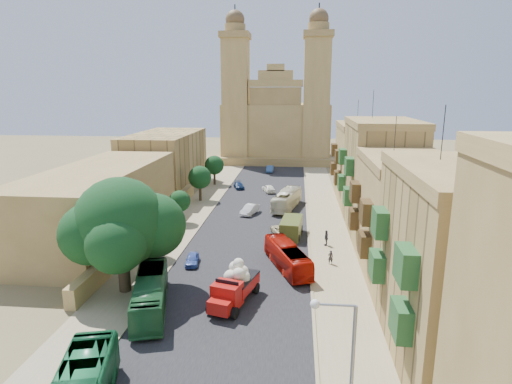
% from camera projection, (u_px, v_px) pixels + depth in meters
% --- Properties ---
extents(ground, '(260.00, 260.00, 0.00)m').
position_uv_depth(ground, '(223.00, 319.00, 33.19)').
color(ground, brown).
extents(road_surface, '(14.00, 140.00, 0.01)m').
position_uv_depth(road_surface, '(259.00, 212.00, 62.23)').
color(road_surface, black).
rests_on(road_surface, ground).
extents(sidewalk_east, '(5.00, 140.00, 0.01)m').
position_uv_depth(sidewalk_east, '(325.00, 214.00, 61.33)').
color(sidewalk_east, '#938460').
rests_on(sidewalk_east, ground).
extents(sidewalk_west, '(5.00, 140.00, 0.01)m').
position_uv_depth(sidewalk_west, '(195.00, 211.00, 63.14)').
color(sidewalk_west, '#938460').
rests_on(sidewalk_west, ground).
extents(kerb_east, '(0.25, 140.00, 0.12)m').
position_uv_depth(kerb_east, '(307.00, 213.00, 61.55)').
color(kerb_east, '#938460').
rests_on(kerb_east, ground).
extents(kerb_west, '(0.25, 140.00, 0.12)m').
position_uv_depth(kerb_west, '(211.00, 211.00, 62.89)').
color(kerb_west, '#938460').
rests_on(kerb_west, ground).
extents(townhouse_a, '(9.00, 14.00, 16.40)m').
position_uv_depth(townhouse_a, '(460.00, 266.00, 27.28)').
color(townhouse_a, '#A8884C').
rests_on(townhouse_a, ground).
extents(townhouse_b, '(9.00, 14.00, 14.90)m').
position_uv_depth(townhouse_b, '(406.00, 215.00, 41.01)').
color(townhouse_b, '#9D7F47').
rests_on(townhouse_b, ground).
extents(townhouse_c, '(9.00, 14.00, 17.40)m').
position_uv_depth(townhouse_c, '(380.00, 174.00, 54.27)').
color(townhouse_c, '#A8884C').
rests_on(townhouse_c, ground).
extents(townhouse_d, '(9.00, 14.00, 15.90)m').
position_uv_depth(townhouse_d, '(364.00, 162.00, 68.00)').
color(townhouse_d, '#9D7F47').
rests_on(townhouse_d, ground).
extents(west_wall, '(1.00, 40.00, 1.80)m').
position_uv_depth(west_wall, '(152.00, 225.00, 53.54)').
color(west_wall, '#9D7F47').
rests_on(west_wall, ground).
extents(west_building_low, '(10.00, 28.00, 8.40)m').
position_uv_depth(west_building_low, '(101.00, 202.00, 51.36)').
color(west_building_low, olive).
rests_on(west_building_low, ground).
extents(west_building_mid, '(10.00, 22.00, 10.00)m').
position_uv_depth(west_building_mid, '(166.00, 161.00, 76.34)').
color(west_building_mid, '#A8884C').
rests_on(west_building_mid, ground).
extents(church, '(28.00, 22.50, 36.30)m').
position_uv_depth(church, '(277.00, 122.00, 107.09)').
color(church, '#9D7F47').
rests_on(church, ground).
extents(ficus_tree, '(10.24, 9.42, 10.24)m').
position_uv_depth(ficus_tree, '(122.00, 225.00, 36.57)').
color(ficus_tree, '#322719').
rests_on(ficus_tree, ground).
extents(street_tree_a, '(3.32, 3.32, 5.10)m').
position_uv_depth(street_tree_a, '(149.00, 226.00, 44.97)').
color(street_tree_a, '#322719').
rests_on(street_tree_a, ground).
extents(street_tree_b, '(2.88, 2.88, 4.43)m').
position_uv_depth(street_tree_b, '(180.00, 201.00, 56.69)').
color(street_tree_b, '#322719').
rests_on(street_tree_b, ground).
extents(street_tree_c, '(3.67, 3.67, 5.64)m').
position_uv_depth(street_tree_c, '(200.00, 177.00, 68.12)').
color(street_tree_c, '#322719').
rests_on(street_tree_c, ground).
extents(street_tree_d, '(3.59, 3.59, 5.52)m').
position_uv_depth(street_tree_d, '(214.00, 165.00, 79.76)').
color(street_tree_d, '#322719').
rests_on(street_tree_d, ground).
extents(streetlamp, '(2.11, 0.44, 8.22)m').
position_uv_depth(streetlamp, '(342.00, 361.00, 19.63)').
color(streetlamp, gray).
rests_on(streetlamp, ground).
extents(red_truck, '(3.88, 6.55, 3.62)m').
position_uv_depth(red_truck, '(234.00, 285.00, 35.35)').
color(red_truck, '#AB120D').
rests_on(red_truck, ground).
extents(olive_pickup, '(2.84, 5.44, 2.16)m').
position_uv_depth(olive_pickup, '(291.00, 228.00, 51.84)').
color(olive_pickup, '#424D1C').
rests_on(olive_pickup, ground).
extents(bus_green_north, '(4.89, 10.32, 2.80)m').
position_uv_depth(bus_green_north, '(150.00, 293.00, 34.42)').
color(bus_green_north, '#246433').
rests_on(bus_green_north, ground).
extents(bus_red_east, '(5.20, 9.12, 2.50)m').
position_uv_depth(bus_red_east, '(287.00, 257.00, 42.34)').
color(bus_red_east, '#B11105').
rests_on(bus_red_east, ground).
extents(bus_cream_east, '(4.40, 10.16, 2.75)m').
position_uv_depth(bus_cream_east, '(287.00, 200.00, 63.99)').
color(bus_cream_east, beige).
rests_on(bus_cream_east, ground).
extents(car_blue_a, '(1.67, 3.29, 1.07)m').
position_uv_depth(car_blue_a, '(192.00, 259.00, 43.55)').
color(car_blue_a, '#3B58AD').
rests_on(car_blue_a, ground).
extents(car_white_a, '(2.67, 4.37, 1.36)m').
position_uv_depth(car_white_a, '(250.00, 210.00, 61.21)').
color(car_white_a, silver).
rests_on(car_white_a, ground).
extents(car_cream, '(3.06, 4.40, 1.12)m').
position_uv_depth(car_cream, '(280.00, 230.00, 52.68)').
color(car_cream, beige).
rests_on(car_cream, ground).
extents(car_dkblue, '(2.65, 4.11, 1.11)m').
position_uv_depth(car_dkblue, '(239.00, 185.00, 77.26)').
color(car_dkblue, '#13284E').
rests_on(car_dkblue, ground).
extents(car_white_b, '(2.83, 4.27, 1.35)m').
position_uv_depth(car_white_b, '(269.00, 188.00, 74.48)').
color(car_white_b, white).
rests_on(car_white_b, ground).
extents(car_blue_b, '(1.44, 4.05, 1.33)m').
position_uv_depth(car_blue_b, '(270.00, 169.00, 93.01)').
color(car_blue_b, '#396198').
rests_on(car_blue_b, ground).
extents(pedestrian_a, '(0.59, 0.43, 1.48)m').
position_uv_depth(pedestrian_a, '(331.00, 257.00, 43.56)').
color(pedestrian_a, '#2C2B2F').
rests_on(pedestrian_a, ground).
extents(pedestrian_c, '(0.59, 1.12, 1.82)m').
position_uv_depth(pedestrian_c, '(326.00, 238.00, 48.74)').
color(pedestrian_c, '#2B2C34').
rests_on(pedestrian_c, ground).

